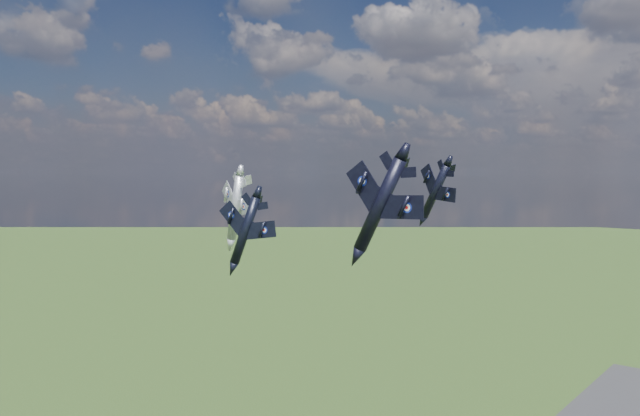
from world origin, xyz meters
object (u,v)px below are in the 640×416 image
Objects in this scene: jet_high_navy at (435,191)px; jet_left_silver at (235,208)px; jet_lead_navy at (245,230)px; jet_right_navy at (380,205)px.

jet_high_navy is 0.90× the size of jet_left_silver.
jet_high_navy is 33.33m from jet_left_silver.
jet_lead_navy is 1.00× the size of jet_high_navy.
jet_left_silver is at bearing 124.23° from jet_lead_navy.
jet_lead_navy is 1.05× the size of jet_right_navy.
jet_high_navy is at bearing 54.16° from jet_left_silver.
jet_right_navy is 48.89m from jet_left_silver.
jet_right_navy is at bearing -39.20° from jet_lead_navy.
jet_high_navy reaches higher than jet_right_navy.
jet_right_navy is at bearing -49.05° from jet_high_navy.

